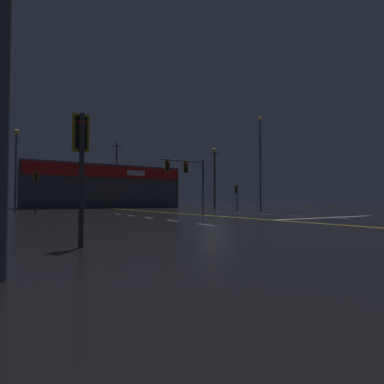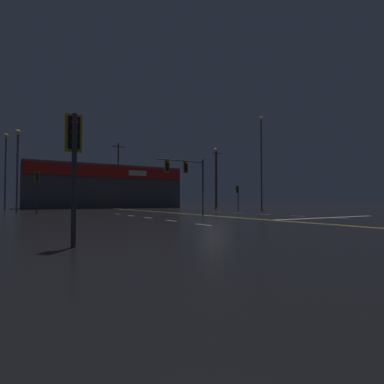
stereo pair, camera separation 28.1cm
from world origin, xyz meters
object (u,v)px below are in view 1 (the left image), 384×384
object	(u,v)px
traffic_signal_median	(185,172)
streetlight_far_left	(260,152)
traffic_signal_corner_southwest	(81,148)
streetlight_median_approach	(214,170)
streetlight_near_left	(3,161)
traffic_signal_corner_northwest	(36,182)
streetlight_near_right	(16,159)
traffic_signal_corner_northeast	(236,192)

from	to	relation	value
traffic_signal_median	streetlight_far_left	world-z (taller)	streetlight_far_left
traffic_signal_corner_southwest	streetlight_median_approach	distance (m)	39.32
streetlight_near_left	streetlight_far_left	distance (m)	33.22
traffic_signal_corner_northwest	streetlight_near_left	xyz separation A→B (m)	(-2.91, 14.11, 3.41)
traffic_signal_corner_southwest	streetlight_near_left	xyz separation A→B (m)	(-2.48, 37.59, 3.83)
traffic_signal_corner_southwest	streetlight_median_approach	size ratio (longest dim) A/B	0.36
streetlight_near_left	streetlight_near_right	size ratio (longest dim) A/B	1.13
traffic_signal_corner_northeast	streetlight_near_left	world-z (taller)	streetlight_near_left
traffic_signal_corner_northwest	streetlight_median_approach	distance (m)	25.94
traffic_signal_corner_northwest	traffic_signal_corner_northeast	distance (m)	23.95
traffic_signal_corner_northeast	streetlight_near_right	size ratio (longest dim) A/B	0.37
traffic_signal_median	streetlight_median_approach	xyz separation A→B (m)	(14.39, 15.94, 2.36)
traffic_signal_corner_northwest	streetlight_near_right	bearing A→B (deg)	107.21
streetlight_near_left	streetlight_far_left	xyz separation A→B (m)	(28.25, -17.45, 1.11)
traffic_signal_corner_northeast	streetlight_far_left	world-z (taller)	streetlight_far_left
traffic_signal_corner_northwest	streetlight_near_right	distance (m)	6.07
traffic_signal_median	streetlight_near_right	xyz separation A→B (m)	(-12.17, 14.78, 2.02)
traffic_signal_corner_northwest	streetlight_near_right	xyz separation A→B (m)	(-1.60, 5.16, 2.76)
traffic_signal_median	traffic_signal_corner_northwest	bearing A→B (deg)	137.72
streetlight_far_left	traffic_signal_corner_southwest	bearing A→B (deg)	-141.99
traffic_signal_median	streetlight_near_left	xyz separation A→B (m)	(-13.48, 23.72, 2.67)
streetlight_near_right	streetlight_median_approach	distance (m)	26.59
streetlight_near_right	streetlight_median_approach	world-z (taller)	streetlight_median_approach
streetlight_median_approach	streetlight_near_left	bearing A→B (deg)	164.40
traffic_signal_median	streetlight_far_left	xyz separation A→B (m)	(14.77, 6.28, 3.79)
traffic_signal_median	traffic_signal_corner_northeast	xyz separation A→B (m)	(13.37, 9.36, -1.28)
traffic_signal_corner_northeast	traffic_signal_corner_northwest	bearing A→B (deg)	179.38
streetlight_near_left	traffic_signal_corner_northwest	bearing A→B (deg)	-78.35
streetlight_far_left	streetlight_near_left	bearing A→B (deg)	148.31
traffic_signal_corner_northwest	traffic_signal_corner_northeast	size ratio (longest dim) A/B	1.22
streetlight_median_approach	traffic_signal_corner_southwest	bearing A→B (deg)	-130.43
traffic_signal_corner_southwest	streetlight_near_left	distance (m)	37.87
traffic_signal_corner_northeast	traffic_signal_corner_southwest	bearing A→B (deg)	-136.38
traffic_signal_corner_northwest	streetlight_median_approach	xyz separation A→B (m)	(24.96, 6.32, 3.09)
traffic_signal_corner_northwest	streetlight_median_approach	world-z (taller)	streetlight_median_approach
traffic_signal_corner_northwest	streetlight_median_approach	bearing A→B (deg)	14.22
traffic_signal_corner_northwest	traffic_signal_corner_northeast	world-z (taller)	traffic_signal_corner_northwest
streetlight_median_approach	traffic_signal_corner_northeast	bearing A→B (deg)	-98.79
traffic_signal_corner_southwest	streetlight_far_left	world-z (taller)	streetlight_far_left
traffic_signal_median	streetlight_far_left	distance (m)	16.49
traffic_signal_median	traffic_signal_corner_northeast	bearing A→B (deg)	34.99
streetlight_near_left	streetlight_far_left	size ratio (longest dim) A/B	0.83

